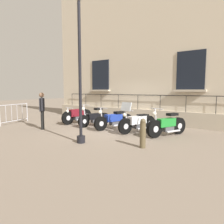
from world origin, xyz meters
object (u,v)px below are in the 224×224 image
Objects in this scene: motorcycle_green at (167,125)px; crowd_barrier at (14,113)px; lamppost at (80,51)px; motorcycle_blue at (114,120)px; motorcycle_white at (137,122)px; pedestrian_standing at (42,109)px; bollard at (143,133)px; motorcycle_maroon at (77,115)px; motorcycle_black at (94,118)px.

motorcycle_green is 1.03× the size of crowd_barrier.
lamppost is 6.31m from crowd_barrier.
motorcycle_white is at bearing 85.54° from motorcycle_blue.
motorcycle_white is at bearing 105.50° from crowd_barrier.
motorcycle_green is at bearing 93.95° from motorcycle_white.
motorcycle_white is 1.16× the size of pedestrian_standing.
motorcycle_blue is 3.25m from bollard.
pedestrian_standing is at bearing -63.91° from motorcycle_white.
motorcycle_maroon is at bearing -113.26° from bollard.
motorcycle_maroon is at bearing -91.45° from motorcycle_green.
pedestrian_standing reaches higher than motorcycle_white.
motorcycle_maroon is 1.17× the size of pedestrian_standing.
motorcycle_white is 1.03× the size of motorcycle_green.
motorcycle_blue is 1.26× the size of pedestrian_standing.
motorcycle_white is 4.35m from pedestrian_standing.
bollard is at bearing 108.76° from lamppost.
lamppost is at bearing 11.01° from motorcycle_blue.
motorcycle_white is at bearing 86.51° from motorcycle_black.
pedestrian_standing is (2.00, -2.61, 0.54)m from motorcycle_blue.
motorcycle_black is at bearing 146.58° from pedestrian_standing.
motorcycle_white is 6.72m from crowd_barrier.
bollard is (2.05, 2.52, 0.05)m from motorcycle_blue.
motorcycle_green is 7.96m from crowd_barrier.
motorcycle_blue is at bearing -168.99° from lamppost.
motorcycle_white reaches higher than motorcycle_green.
motorcycle_black is 4.41m from crowd_barrier.
lamppost is 5.41× the size of bollard.
lamppost is 3.86m from pedestrian_standing.
motorcycle_black is 4.25m from lamppost.
motorcycle_blue is 3.33m from pedestrian_standing.
lamppost is (2.63, -0.74, 2.62)m from motorcycle_white.
crowd_barrier is (1.90, -5.20, 0.15)m from motorcycle_blue.
motorcycle_maroon is at bearing 177.46° from pedestrian_standing.
motorcycle_black reaches higher than bollard.
crowd_barrier is (1.95, -3.95, 0.17)m from motorcycle_black.
pedestrian_standing is at bearing -33.42° from motorcycle_black.
bollard is (2.10, 3.78, 0.07)m from motorcycle_black.
lamppost is at bearing 76.96° from pedestrian_standing.
bollard is at bearing 32.69° from motorcycle_white.
crowd_barrier is 1.98× the size of bollard.
motorcycle_maroon is 1.26m from motorcycle_black.
motorcycle_green reaches higher than motorcycle_black.
crowd_barrier is at bearing -74.50° from motorcycle_white.
crowd_barrier is at bearing -63.73° from motorcycle_black.
crowd_barrier reaches higher than motorcycle_maroon.
pedestrian_standing is at bearing 87.69° from crowd_barrier.
motorcycle_green is at bearing 143.62° from lamppost.
crowd_barrier is 7.73m from bollard.
motorcycle_maroon is 3.79m from motorcycle_white.
bollard is at bearing 89.44° from pedestrian_standing.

